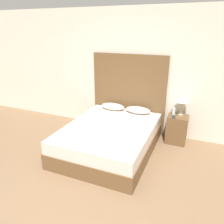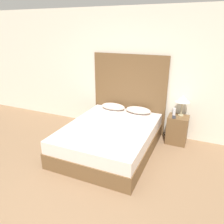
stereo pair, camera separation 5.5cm
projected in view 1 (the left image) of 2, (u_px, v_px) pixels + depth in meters
ground_plane at (60, 210)px, 2.92m from camera, size 16.00×16.00×0.00m
wall_back at (130, 72)px, 4.85m from camera, size 10.00×0.06×2.70m
bed at (110, 138)px, 4.26m from camera, size 1.61×2.09×0.52m
headboard at (129, 94)px, 4.96m from camera, size 1.69×0.05×1.76m
pillow_left at (113, 106)px, 4.98m from camera, size 0.55×0.28×0.15m
pillow_right at (138, 110)px, 4.76m from camera, size 0.55×0.28×0.15m
phone_on_bed at (100, 129)px, 4.05m from camera, size 0.09×0.16×0.01m
nightstand at (177, 129)px, 4.56m from camera, size 0.41×0.35×0.59m
table_lamp at (182, 99)px, 4.37m from camera, size 0.30×0.30×0.42m
phone_on_nightstand at (174, 117)px, 4.40m from camera, size 0.09×0.16×0.01m
toiletry_bottle at (174, 111)px, 4.48m from camera, size 0.06×0.06×0.16m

